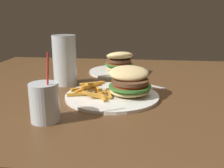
% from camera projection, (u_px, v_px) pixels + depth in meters
% --- Properties ---
extents(dining_table, '(1.30, 1.13, 0.78)m').
position_uv_depth(dining_table, '(107.00, 118.00, 1.04)').
color(dining_table, brown).
rests_on(dining_table, ground_plane).
extents(meal_plate_near, '(0.31, 0.31, 0.11)m').
position_uv_depth(meal_plate_near, '(121.00, 88.00, 0.86)').
color(meal_plate_near, white).
rests_on(meal_plate_near, dining_table).
extents(beer_glass, '(0.09, 0.09, 0.19)m').
position_uv_depth(beer_glass, '(65.00, 61.00, 1.01)').
color(beer_glass, silver).
rests_on(beer_glass, dining_table).
extents(juice_glass, '(0.08, 0.08, 0.18)m').
position_uv_depth(juice_glass, '(45.00, 104.00, 0.67)').
color(juice_glass, silver).
rests_on(juice_glass, dining_table).
extents(spoon, '(0.17, 0.14, 0.02)m').
position_uv_depth(spoon, '(132.00, 80.00, 1.06)').
color(spoon, silver).
rests_on(spoon, dining_table).
extents(meal_plate_far, '(0.27, 0.27, 0.11)m').
position_uv_depth(meal_plate_far, '(119.00, 65.00, 1.20)').
color(meal_plate_far, white).
rests_on(meal_plate_far, dining_table).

